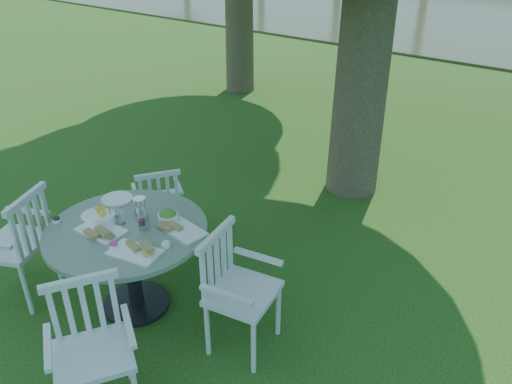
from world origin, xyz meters
TOP-DOWN VIEW (x-y plane):
  - ground at (0.00, 0.00)m, footprint 140.00×140.00m
  - table at (-0.52, -0.80)m, footprint 1.27×1.27m
  - chair_ne at (0.39, -0.60)m, footprint 0.55×0.57m
  - chair_nw at (-1.04, -0.01)m, footprint 0.57×0.58m
  - chair_sw at (-1.33, -1.25)m, footprint 0.65×0.67m
  - chair_se at (0.02, -1.57)m, footprint 0.63×0.64m
  - tableware at (-0.53, -0.74)m, footprint 1.14×0.71m

SIDE VIEW (x-z plane):
  - ground at x=0.00m, z-range 0.00..0.00m
  - chair_nw at x=-1.04m, z-range 0.07..0.92m
  - chair_se at x=0.02m, z-range 0.08..1.04m
  - chair_ne at x=0.39m, z-range 0.09..1.06m
  - chair_sw at x=-1.33m, z-range 0.09..1.10m
  - table at x=-0.52m, z-range 0.22..1.01m
  - tableware at x=-0.53m, z-range 0.72..0.93m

